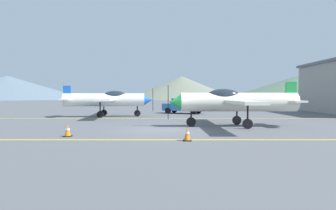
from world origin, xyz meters
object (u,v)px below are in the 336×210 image
object	(u,v)px
airplane_near	(234,101)
airplane_mid	(109,99)
traffic_cone_front	(188,134)
car_sedan	(185,106)
traffic_cone_side	(69,131)

from	to	relation	value
airplane_near	airplane_mid	world-z (taller)	same
airplane_near	traffic_cone_front	world-z (taller)	airplane_near
airplane_mid	car_sedan	size ratio (longest dim) A/B	2.03
airplane_near	traffic_cone_side	distance (m)	9.94
airplane_mid	traffic_cone_side	bearing A→B (deg)	-86.74
airplane_near	traffic_cone_front	distance (m)	6.46
airplane_mid	car_sedan	bearing A→B (deg)	31.53
airplane_near	traffic_cone_side	xyz separation A→B (m)	(-8.93, -4.17, -1.30)
traffic_cone_side	traffic_cone_front	bearing A→B (deg)	-12.40
traffic_cone_front	traffic_cone_side	bearing A→B (deg)	167.60
airplane_near	traffic_cone_side	world-z (taller)	airplane_near
airplane_mid	traffic_cone_front	distance (m)	14.90
car_sedan	traffic_cone_side	distance (m)	17.83
airplane_near	traffic_cone_front	xyz separation A→B (m)	(-3.28, -5.41, -1.30)
airplane_near	car_sedan	bearing A→B (deg)	101.04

